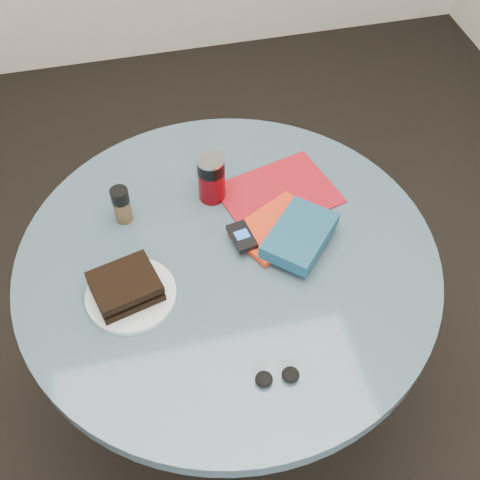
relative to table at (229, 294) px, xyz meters
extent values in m
plane|color=black|center=(0.00, 0.00, -0.59)|extent=(4.00, 4.00, 0.00)
cylinder|color=black|center=(0.00, 0.00, -0.57)|extent=(0.48, 0.48, 0.03)
cylinder|color=black|center=(0.00, 0.00, -0.22)|extent=(0.11, 0.11, 0.68)
cylinder|color=#354A58|center=(0.00, 0.00, 0.14)|extent=(1.00, 1.00, 0.04)
cylinder|color=silver|center=(-0.23, -0.06, 0.17)|extent=(0.25, 0.25, 0.01)
cube|color=black|center=(-0.24, -0.06, 0.19)|extent=(0.17, 0.15, 0.02)
cube|color=#322313|center=(-0.24, -0.06, 0.20)|extent=(0.15, 0.13, 0.01)
cube|color=black|center=(-0.24, -0.06, 0.22)|extent=(0.17, 0.15, 0.02)
cylinder|color=#5E040A|center=(0.00, 0.20, 0.21)|extent=(0.09, 0.09, 0.09)
cylinder|color=black|center=(0.00, 0.20, 0.27)|extent=(0.09, 0.09, 0.04)
cylinder|color=silver|center=(0.00, 0.20, 0.29)|extent=(0.09, 0.09, 0.01)
cylinder|color=#4F3B22|center=(-0.22, 0.17, 0.20)|extent=(0.05, 0.05, 0.07)
cylinder|color=black|center=(-0.22, 0.17, 0.25)|extent=(0.06, 0.06, 0.04)
cube|color=maroon|center=(0.17, 0.16, 0.17)|extent=(0.33, 0.28, 0.01)
cube|color=red|center=(0.13, 0.05, 0.18)|extent=(0.24, 0.21, 0.02)
cube|color=navy|center=(0.17, -0.01, 0.20)|extent=(0.22, 0.22, 0.04)
cube|color=black|center=(0.04, 0.03, 0.19)|extent=(0.06, 0.09, 0.01)
cube|color=#2152A5|center=(0.04, 0.03, 0.20)|extent=(0.04, 0.03, 0.00)
ellipsoid|color=black|center=(0.00, -0.33, 0.17)|extent=(0.04, 0.04, 0.02)
ellipsoid|color=black|center=(0.06, -0.33, 0.17)|extent=(0.04, 0.04, 0.02)
camera|label=1|loc=(-0.17, -0.85, 1.29)|focal=45.00mm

